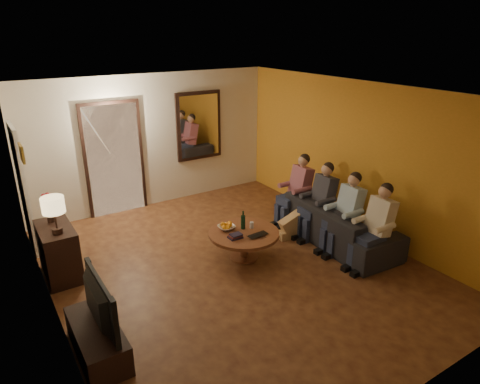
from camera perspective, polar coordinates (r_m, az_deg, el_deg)
floor at (r=6.60m, az=-0.80°, el=-9.85°), size 5.00×6.00×0.01m
ceiling at (r=5.71m, az=-0.93°, el=13.11°), size 5.00×6.00×0.01m
back_wall at (r=8.62m, az=-11.53°, el=6.63°), size 5.00×0.02×2.60m
front_wall at (r=4.07m, az=22.58°, el=-11.75°), size 5.00×0.02×2.60m
left_wall at (r=5.27m, az=-24.69°, el=-4.40°), size 0.02×6.00×2.60m
right_wall at (r=7.59m, az=15.44°, el=4.32°), size 0.02×6.00×2.60m
orange_accent at (r=7.58m, az=15.39°, el=4.31°), size 0.01×6.00×2.60m
kitchen_doorway at (r=8.42m, az=-16.41°, el=4.08°), size 1.00×0.06×2.10m
door_trim at (r=8.41m, az=-16.39°, el=4.07°), size 1.12×0.04×2.22m
fridge_glimpse at (r=8.54m, az=-14.72°, el=3.43°), size 0.45×0.03×1.70m
mirror_frame at (r=8.93m, az=-5.51°, el=8.79°), size 1.00×0.05×1.40m
mirror_glass at (r=8.91m, az=-5.42°, el=8.75°), size 0.86×0.02×1.26m
white_door at (r=7.52m, az=-26.92°, el=0.32°), size 0.06×0.85×2.04m
framed_art at (r=6.32m, az=-27.10°, el=4.62°), size 0.03×0.28×0.24m
art_canvas at (r=6.32m, az=-26.97°, el=4.65°), size 0.01×0.22×0.18m
dresser at (r=6.72m, az=-23.02°, el=-7.34°), size 0.45×0.87×0.77m
table_lamp at (r=6.25m, az=-23.48°, el=-2.87°), size 0.30×0.30×0.54m
flower_vase at (r=6.67m, az=-24.11°, el=-1.93°), size 0.14×0.14×0.44m
tv_stand at (r=5.22m, az=-18.47°, el=-18.21°), size 0.45×1.09×0.36m
tv at (r=4.94m, az=-19.12°, el=-13.93°), size 1.01×0.13×0.58m
sofa at (r=7.38m, az=12.71°, el=-3.92°), size 2.36×1.06×0.67m
person_a at (r=6.67m, az=17.71°, el=-4.75°), size 0.60×0.40×1.20m
person_b at (r=7.02m, az=14.01°, el=-3.02°), size 0.60×0.40×1.20m
person_c at (r=7.40m, az=10.69°, el=-1.45°), size 0.60×0.40×1.20m
person_d at (r=7.81m, az=7.72°, el=-0.04°), size 0.60×0.40×1.20m
dog at (r=7.38m, az=7.04°, el=-4.02°), size 0.59×0.32×0.56m
coffee_table at (r=6.72m, az=0.51°, el=-7.05°), size 1.35×1.35×0.45m
bowl at (r=6.68m, az=-1.81°, el=-4.75°), size 0.26×0.26×0.06m
oranges at (r=6.65m, az=-1.82°, el=-4.23°), size 0.20×0.20×0.08m
wine_bottle at (r=6.65m, az=0.41°, el=-3.71°), size 0.07×0.07×0.31m
wine_glass at (r=6.72m, az=1.58°, el=-4.42°), size 0.06×0.06×0.10m
book_stack at (r=6.42m, az=-0.64°, el=-5.87°), size 0.20×0.15×0.07m
laptop at (r=6.45m, az=2.64°, el=-5.95°), size 0.34×0.23×0.03m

